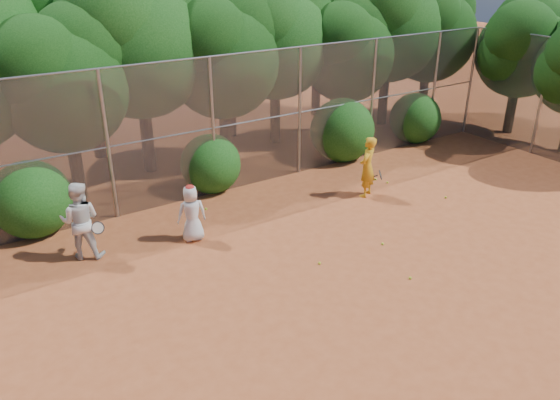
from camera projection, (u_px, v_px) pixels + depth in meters
ground at (378, 273)px, 12.26m from camera, size 80.00×80.00×0.00m
fence_back at (240, 121)px, 15.91m from camera, size 20.05×0.09×4.03m
fence_side at (542, 96)px, 18.63m from camera, size 0.09×6.09×4.03m
tree_2 at (63, 75)px, 14.53m from camera, size 3.99×3.47×5.47m
tree_3 at (138, 32)px, 16.20m from camera, size 4.89×4.26×6.70m
tree_4 at (223, 49)px, 17.23m from camera, size 4.19×3.64×5.73m
tree_5 at (276, 31)px, 18.96m from camera, size 4.51×3.92×6.17m
tree_6 at (349, 45)px, 19.67m from camera, size 3.86×3.36×5.29m
tree_7 at (390, 16)px, 21.03m from camera, size 4.77×4.14×6.53m
tree_8 at (431, 26)px, 21.98m from camera, size 4.25×3.70×5.82m
tree_10 at (82, 18)px, 17.29m from camera, size 5.15×4.48×7.06m
tree_11 at (228, 24)px, 19.64m from camera, size 4.64×4.03×6.35m
tree_12 at (319, 6)px, 22.18m from camera, size 5.02×4.37×6.88m
tree_13 at (523, 42)px, 20.30m from camera, size 3.86×3.36×5.29m
bush_0 at (31, 196)px, 13.68m from camera, size 2.00×2.00×2.00m
bush_1 at (210, 161)px, 16.19m from camera, size 1.80×1.80×1.80m
bush_2 at (342, 127)px, 18.58m from camera, size 2.20×2.20×2.20m
bush_3 at (415, 116)px, 20.37m from camera, size 1.90×1.90×1.90m
player_yellow at (367, 167)px, 15.76m from camera, size 0.89×0.70×1.80m
player_teen at (192, 213)px, 13.39m from camera, size 0.79×0.60×1.48m
player_white at (80, 221)px, 12.56m from camera, size 1.14×1.06×1.89m
ball_0 at (383, 244)px, 13.42m from camera, size 0.07×0.07×0.07m
ball_1 at (387, 182)px, 16.94m from camera, size 0.07×0.07×0.07m
ball_2 at (410, 278)px, 12.02m from camera, size 0.07×0.07×0.07m
ball_3 at (446, 197)px, 15.93m from camera, size 0.07×0.07×0.07m
ball_4 at (319, 263)px, 12.60m from camera, size 0.07×0.07×0.07m
ball_5 at (376, 179)px, 17.17m from camera, size 0.07×0.07×0.07m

